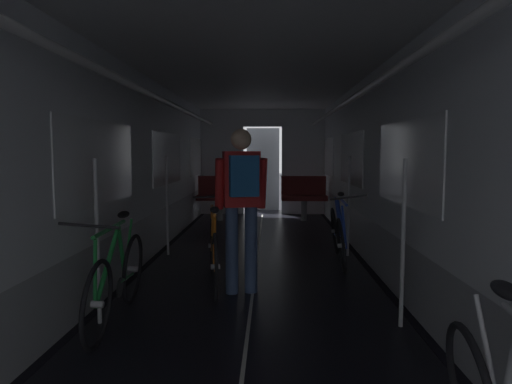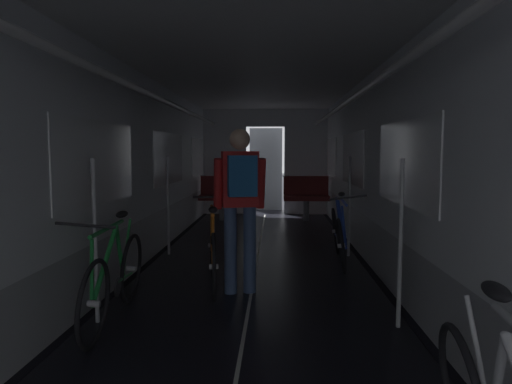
{
  "view_description": "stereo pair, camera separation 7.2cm",
  "coord_description": "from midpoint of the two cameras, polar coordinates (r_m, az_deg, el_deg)",
  "views": [
    {
      "loc": [
        0.18,
        -1.61,
        1.45
      ],
      "look_at": [
        0.0,
        4.09,
        0.95
      ],
      "focal_mm": 31.85,
      "sensor_mm": 36.0,
      "label": 1
    },
    {
      "loc": [
        0.25,
        -1.61,
        1.45
      ],
      "look_at": [
        0.0,
        4.09,
        0.95
      ],
      "focal_mm": 31.85,
      "sensor_mm": 36.0,
      "label": 2
    }
  ],
  "objects": [
    {
      "name": "bench_seat_far_right",
      "position": [
        9.75,
        5.79,
        -0.22
      ],
      "size": [
        0.98,
        0.51,
        0.95
      ],
      "color": "gray",
      "rests_on": "ground"
    },
    {
      "name": "bicycle_orange_in_aisle",
      "position": [
        4.99,
        -5.76,
        -7.35
      ],
      "size": [
        0.45,
        1.67,
        0.93
      ],
      "color": "black",
      "rests_on": "ground"
    },
    {
      "name": "bench_seat_far_left",
      "position": [
        9.79,
        -4.78,
        -0.19
      ],
      "size": [
        0.98,
        0.51,
        0.95
      ],
      "color": "gray",
      "rests_on": "ground"
    },
    {
      "name": "train_car_shell",
      "position": [
        5.22,
        -0.57,
        7.73
      ],
      "size": [
        3.14,
        12.34,
        2.57
      ],
      "color": "black",
      "rests_on": "ground"
    },
    {
      "name": "bicycle_blue",
      "position": [
        6.08,
        9.96,
        -5.2
      ],
      "size": [
        0.44,
        1.69,
        0.95
      ],
      "color": "black",
      "rests_on": "ground"
    },
    {
      "name": "bicycle_green",
      "position": [
        4.1,
        -17.53,
        -10.31
      ],
      "size": [
        0.44,
        1.69,
        0.95
      ],
      "color": "black",
      "rests_on": "ground"
    },
    {
      "name": "person_cyclist_aisle",
      "position": [
        4.59,
        -2.26,
        -0.42
      ],
      "size": [
        0.56,
        0.45,
        1.69
      ],
      "color": "#384C75",
      "rests_on": "ground"
    }
  ]
}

